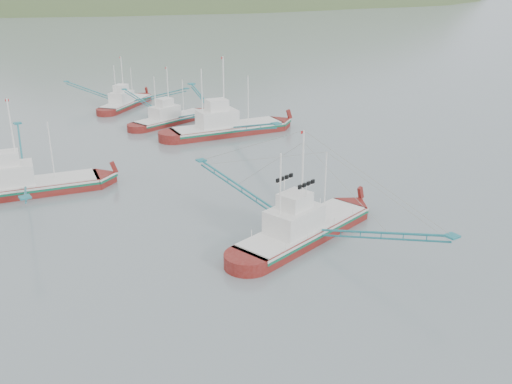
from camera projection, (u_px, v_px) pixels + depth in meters
ground at (299, 253)px, 44.72m from camera, size 1200.00×1200.00×0.00m
main_boat at (303, 218)px, 46.48m from camera, size 14.09×24.28×9.99m
bg_boat_far at (171, 112)px, 83.03m from camera, size 12.48×21.44×8.85m
bg_boat_right at (226, 122)px, 77.16m from camera, size 15.81×27.72×11.28m
bg_boat_left at (22, 177)px, 56.09m from camera, size 14.55×25.22×10.33m
bg_boat_extra at (125, 95)px, 93.18m from camera, size 17.02×19.06×8.85m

